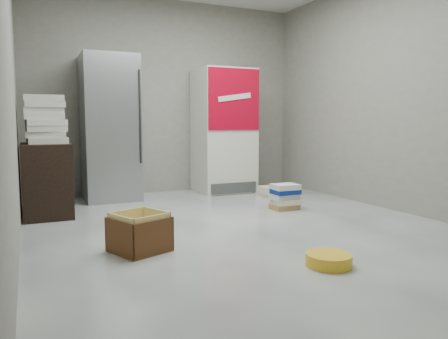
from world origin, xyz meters
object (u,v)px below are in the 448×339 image
phonebook_stack_main (285,197)px  steel_fridge (110,128)px  wood_shelf (47,180)px  coke_cooler (224,131)px  cardboard_box (140,235)px

phonebook_stack_main → steel_fridge: bearing=144.6°
wood_shelf → steel_fridge: bearing=41.3°
coke_cooler → wood_shelf: (-2.48, -0.72, -0.50)m
wood_shelf → phonebook_stack_main: (2.59, -0.81, -0.25)m
steel_fridge → wood_shelf: 1.23m
phonebook_stack_main → cardboard_box: bearing=-148.1°
coke_cooler → wood_shelf: bearing=-163.7°
phonebook_stack_main → wood_shelf: bearing=168.4°
coke_cooler → cardboard_box: (-1.87, -2.50, -0.77)m
wood_shelf → phonebook_stack_main: 2.72m
coke_cooler → cardboard_box: bearing=-126.8°
coke_cooler → phonebook_stack_main: coke_cooler is taller
phonebook_stack_main → cardboard_box: size_ratio=0.64×
steel_fridge → phonebook_stack_main: size_ratio=5.86×
wood_shelf → cardboard_box: (0.61, -1.78, -0.27)m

